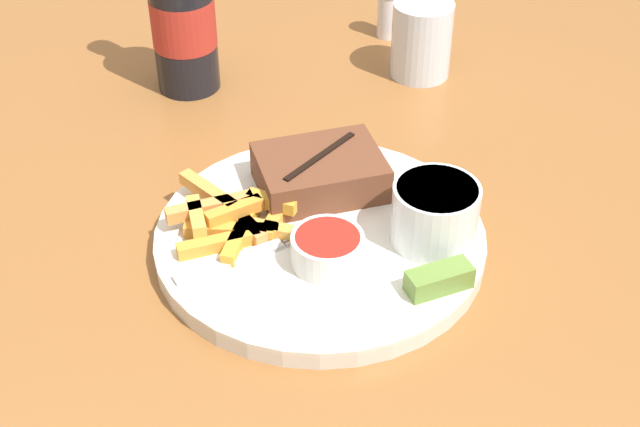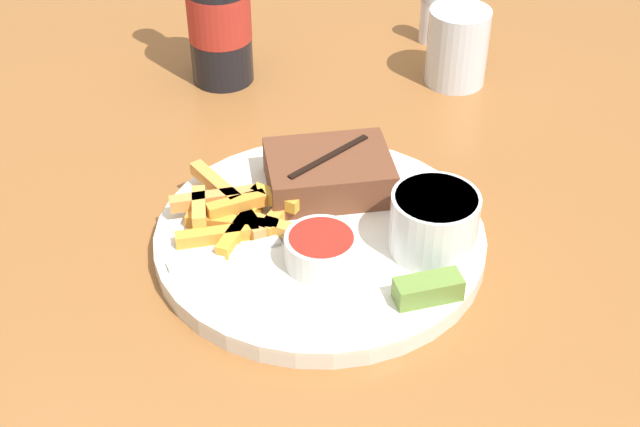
{
  "view_description": "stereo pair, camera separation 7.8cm",
  "coord_description": "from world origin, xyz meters",
  "px_view_note": "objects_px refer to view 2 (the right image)",
  "views": [
    {
      "loc": [
        0.0,
        -0.61,
        1.27
      ],
      "look_at": [
        0.0,
        0.0,
        0.79
      ],
      "focal_mm": 50.0,
      "sensor_mm": 36.0,
      "label": 1
    },
    {
      "loc": [
        0.08,
        -0.61,
        1.27
      ],
      "look_at": [
        0.0,
        0.0,
        0.79
      ],
      "focal_mm": 50.0,
      "sensor_mm": 36.0,
      "label": 2
    }
  ],
  "objects_px": {
    "coleslaw_cup": "(434,220)",
    "fork_utensil": "(237,251)",
    "pickle_spear": "(428,289)",
    "drinking_glass": "(457,46)",
    "steak_portion": "(325,172)",
    "salt_shaker": "(431,17)",
    "dinner_plate": "(320,239)",
    "dipping_sauce_cup": "(321,249)",
    "beer_bottle": "(219,12)"
  },
  "relations": [
    {
      "from": "coleslaw_cup",
      "to": "fork_utensil",
      "type": "distance_m",
      "value": 0.17
    },
    {
      "from": "pickle_spear",
      "to": "drinking_glass",
      "type": "bearing_deg",
      "value": 87.16
    },
    {
      "from": "steak_portion",
      "to": "drinking_glass",
      "type": "relative_size",
      "value": 1.51
    },
    {
      "from": "salt_shaker",
      "to": "coleslaw_cup",
      "type": "bearing_deg",
      "value": -88.15
    },
    {
      "from": "coleslaw_cup",
      "to": "salt_shaker",
      "type": "height_order",
      "value": "coleslaw_cup"
    },
    {
      "from": "fork_utensil",
      "to": "drinking_glass",
      "type": "xyz_separation_m",
      "value": [
        0.18,
        0.35,
        0.02
      ]
    },
    {
      "from": "dinner_plate",
      "to": "salt_shaker",
      "type": "relative_size",
      "value": 4.54
    },
    {
      "from": "dinner_plate",
      "to": "salt_shaker",
      "type": "xyz_separation_m",
      "value": [
        0.09,
        0.41,
        0.02
      ]
    },
    {
      "from": "dipping_sauce_cup",
      "to": "beer_bottle",
      "type": "xyz_separation_m",
      "value": [
        -0.16,
        0.33,
        0.05
      ]
    },
    {
      "from": "steak_portion",
      "to": "dipping_sauce_cup",
      "type": "bearing_deg",
      "value": -84.63
    },
    {
      "from": "steak_portion",
      "to": "coleslaw_cup",
      "type": "relative_size",
      "value": 1.77
    },
    {
      "from": "dipping_sauce_cup",
      "to": "fork_utensil",
      "type": "bearing_deg",
      "value": 176.86
    },
    {
      "from": "dinner_plate",
      "to": "dipping_sauce_cup",
      "type": "relative_size",
      "value": 4.72
    },
    {
      "from": "dinner_plate",
      "to": "dipping_sauce_cup",
      "type": "distance_m",
      "value": 0.05
    },
    {
      "from": "fork_utensil",
      "to": "drinking_glass",
      "type": "height_order",
      "value": "drinking_glass"
    },
    {
      "from": "dinner_plate",
      "to": "fork_utensil",
      "type": "height_order",
      "value": "fork_utensil"
    },
    {
      "from": "pickle_spear",
      "to": "drinking_glass",
      "type": "height_order",
      "value": "drinking_glass"
    },
    {
      "from": "dipping_sauce_cup",
      "to": "beer_bottle",
      "type": "distance_m",
      "value": 0.37
    },
    {
      "from": "pickle_spear",
      "to": "salt_shaker",
      "type": "xyz_separation_m",
      "value": [
        -0.01,
        0.49,
        0.0
      ]
    },
    {
      "from": "dinner_plate",
      "to": "beer_bottle",
      "type": "bearing_deg",
      "value": 117.62
    },
    {
      "from": "dipping_sauce_cup",
      "to": "fork_utensil",
      "type": "distance_m",
      "value": 0.08
    },
    {
      "from": "dipping_sauce_cup",
      "to": "beer_bottle",
      "type": "bearing_deg",
      "value": 115.47
    },
    {
      "from": "coleslaw_cup",
      "to": "salt_shaker",
      "type": "distance_m",
      "value": 0.42
    },
    {
      "from": "dipping_sauce_cup",
      "to": "fork_utensil",
      "type": "xyz_separation_m",
      "value": [
        -0.07,
        0.0,
        -0.01
      ]
    },
    {
      "from": "pickle_spear",
      "to": "beer_bottle",
      "type": "bearing_deg",
      "value": 124.43
    },
    {
      "from": "salt_shaker",
      "to": "fork_utensil",
      "type": "bearing_deg",
      "value": -108.81
    },
    {
      "from": "dinner_plate",
      "to": "pickle_spear",
      "type": "height_order",
      "value": "pickle_spear"
    },
    {
      "from": "steak_portion",
      "to": "coleslaw_cup",
      "type": "height_order",
      "value": "coleslaw_cup"
    },
    {
      "from": "dinner_plate",
      "to": "pickle_spear",
      "type": "relative_size",
      "value": 4.97
    },
    {
      "from": "drinking_glass",
      "to": "pickle_spear",
      "type": "bearing_deg",
      "value": -92.84
    },
    {
      "from": "dipping_sauce_cup",
      "to": "beer_bottle",
      "type": "height_order",
      "value": "beer_bottle"
    },
    {
      "from": "pickle_spear",
      "to": "coleslaw_cup",
      "type": "bearing_deg",
      "value": 88.54
    },
    {
      "from": "dinner_plate",
      "to": "pickle_spear",
      "type": "bearing_deg",
      "value": -37.27
    },
    {
      "from": "pickle_spear",
      "to": "drinking_glass",
      "type": "relative_size",
      "value": 0.67
    },
    {
      "from": "dinner_plate",
      "to": "salt_shaker",
      "type": "bearing_deg",
      "value": 78.29
    },
    {
      "from": "dipping_sauce_cup",
      "to": "steak_portion",
      "type": "bearing_deg",
      "value": 95.37
    },
    {
      "from": "beer_bottle",
      "to": "fork_utensil",
      "type": "bearing_deg",
      "value": -75.73
    },
    {
      "from": "salt_shaker",
      "to": "beer_bottle",
      "type": "bearing_deg",
      "value": -152.11
    },
    {
      "from": "dinner_plate",
      "to": "coleslaw_cup",
      "type": "bearing_deg",
      "value": -5.75
    },
    {
      "from": "dipping_sauce_cup",
      "to": "drinking_glass",
      "type": "relative_size",
      "value": 0.7
    },
    {
      "from": "dinner_plate",
      "to": "drinking_glass",
      "type": "xyz_separation_m",
      "value": [
        0.12,
        0.32,
        0.04
      ]
    },
    {
      "from": "steak_portion",
      "to": "pickle_spear",
      "type": "xyz_separation_m",
      "value": [
        0.1,
        -0.14,
        -0.01
      ]
    },
    {
      "from": "coleslaw_cup",
      "to": "drinking_glass",
      "type": "height_order",
      "value": "drinking_glass"
    },
    {
      "from": "fork_utensil",
      "to": "coleslaw_cup",
      "type": "bearing_deg",
      "value": -19.63
    },
    {
      "from": "drinking_glass",
      "to": "dinner_plate",
      "type": "bearing_deg",
      "value": -110.29
    },
    {
      "from": "salt_shaker",
      "to": "dinner_plate",
      "type": "bearing_deg",
      "value": -101.71
    },
    {
      "from": "dinner_plate",
      "to": "steak_portion",
      "type": "xyz_separation_m",
      "value": [
        -0.0,
        0.07,
        0.03
      ]
    },
    {
      "from": "dipping_sauce_cup",
      "to": "salt_shaker",
      "type": "xyz_separation_m",
      "value": [
        0.08,
        0.45,
        -0.0
      ]
    },
    {
      "from": "pickle_spear",
      "to": "drinking_glass",
      "type": "xyz_separation_m",
      "value": [
        0.02,
        0.39,
        0.02
      ]
    },
    {
      "from": "steak_portion",
      "to": "pickle_spear",
      "type": "distance_m",
      "value": 0.17
    }
  ]
}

